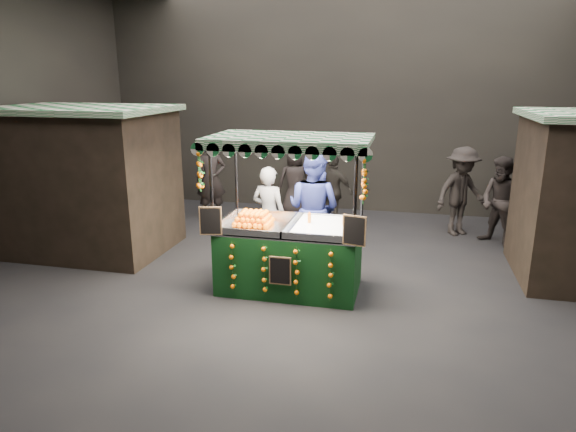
# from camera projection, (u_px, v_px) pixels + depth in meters

# --- Properties ---
(ground) EXTENTS (12.00, 12.00, 0.00)m
(ground) POSITION_uv_depth(u_px,v_px,m) (317.00, 292.00, 7.57)
(ground) COLOR black
(ground) RESTS_ON ground
(market_hall) EXTENTS (12.10, 10.10, 5.05)m
(market_hall) POSITION_uv_depth(u_px,v_px,m) (320.00, 54.00, 6.67)
(market_hall) COLOR black
(market_hall) RESTS_ON ground
(neighbour_stall_left) EXTENTS (3.00, 2.20, 2.60)m
(neighbour_stall_left) POSITION_uv_depth(u_px,v_px,m) (87.00, 180.00, 9.14)
(neighbour_stall_left) COLOR black
(neighbour_stall_left) RESTS_ON ground
(juice_stall) EXTENTS (2.37, 1.39, 2.30)m
(juice_stall) POSITION_uv_depth(u_px,v_px,m) (290.00, 244.00, 7.49)
(juice_stall) COLOR black
(juice_stall) RESTS_ON ground
(vendor_grey) EXTENTS (0.67, 0.50, 1.66)m
(vendor_grey) POSITION_uv_depth(u_px,v_px,m) (269.00, 214.00, 8.67)
(vendor_grey) COLOR gray
(vendor_grey) RESTS_ON ground
(vendor_blue) EXTENTS (1.15, 1.03, 1.96)m
(vendor_blue) POSITION_uv_depth(u_px,v_px,m) (313.00, 209.00, 8.43)
(vendor_blue) COLOR navy
(vendor_blue) RESTS_ON ground
(shopper_0) EXTENTS (0.77, 0.65, 1.79)m
(shopper_0) POSITION_uv_depth(u_px,v_px,m) (211.00, 179.00, 11.28)
(shopper_0) COLOR black
(shopper_0) RESTS_ON ground
(shopper_1) EXTENTS (1.03, 1.02, 1.68)m
(shopper_1) POSITION_uv_depth(u_px,v_px,m) (501.00, 202.00, 9.48)
(shopper_1) COLOR black
(shopper_1) RESTS_ON ground
(shopper_2) EXTENTS (0.96, 0.63, 1.52)m
(shopper_2) POSITION_uv_depth(u_px,v_px,m) (333.00, 191.00, 10.74)
(shopper_2) COLOR #2B2723
(shopper_2) RESTS_ON ground
(shopper_3) EXTENTS (1.32, 1.21, 1.78)m
(shopper_3) POSITION_uv_depth(u_px,v_px,m) (461.00, 192.00, 10.11)
(shopper_3) COLOR black
(shopper_3) RESTS_ON ground
(shopper_4) EXTENTS (0.89, 0.73, 1.57)m
(shopper_4) POSITION_uv_depth(u_px,v_px,m) (295.00, 182.00, 11.55)
(shopper_4) COLOR #2B2423
(shopper_4) RESTS_ON ground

